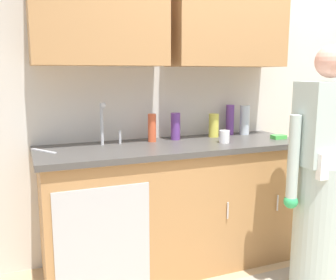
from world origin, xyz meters
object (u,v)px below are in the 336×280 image
at_px(person_at_sink, 322,192).
at_px(cup_by_sink, 224,137).
at_px(knife_on_counter, 44,151).
at_px(bottle_soap, 214,125).
at_px(sink, 113,150).
at_px(bottle_cleaner_spray, 245,120).
at_px(sponge, 279,137).
at_px(bottle_water_short, 230,120).
at_px(bottle_dish_liquid, 175,126).
at_px(bottle_water_tall, 152,128).

height_order(person_at_sink, cup_by_sink, person_at_sink).
bearing_deg(knife_on_counter, bottle_soap, -118.93).
bearing_deg(knife_on_counter, sink, -131.14).
bearing_deg(bottle_cleaner_spray, sponge, -65.64).
distance_m(cup_by_sink, sponge, 0.49).
bearing_deg(knife_on_counter, sponge, -128.54).
height_order(bottle_soap, cup_by_sink, bottle_soap).
bearing_deg(person_at_sink, bottle_water_short, 99.66).
bearing_deg(person_at_sink, cup_by_sink, 123.21).
bearing_deg(knife_on_counter, person_at_sink, -147.49).
relative_size(bottle_dish_liquid, sponge, 1.89).
bearing_deg(cup_by_sink, sink, 172.61).
xyz_separation_m(person_at_sink, bottle_water_tall, (-0.87, 0.84, 0.35)).
bearing_deg(bottle_cleaner_spray, bottle_dish_liquid, -178.02).
distance_m(person_at_sink, bottle_water_short, 1.00).
height_order(bottle_soap, knife_on_counter, bottle_soap).
xyz_separation_m(cup_by_sink, sponge, (0.49, -0.01, -0.03)).
height_order(knife_on_counter, sponge, sponge).
xyz_separation_m(bottle_cleaner_spray, cup_by_sink, (-0.35, -0.28, -0.08)).
distance_m(bottle_soap, bottle_water_short, 0.19).
relative_size(bottle_cleaner_spray, sponge, 2.23).
bearing_deg(bottle_soap, cup_by_sink, -101.05).
height_order(person_at_sink, bottle_cleaner_spray, person_at_sink).
bearing_deg(knife_on_counter, bottle_cleaner_spray, -118.89).
bearing_deg(bottle_water_short, sponge, -52.22).
distance_m(bottle_dish_liquid, cup_by_sink, 0.39).
relative_size(bottle_dish_liquid, bottle_water_short, 0.83).
bearing_deg(bottle_soap, bottle_dish_liquid, -179.80).
bearing_deg(bottle_water_tall, sink, -157.97).
relative_size(sink, bottle_dish_liquid, 2.40).
relative_size(sink, person_at_sink, 0.31).
bearing_deg(bottle_soap, bottle_water_short, 17.36).
bearing_deg(sponge, bottle_water_short, 127.78).
height_order(bottle_dish_liquid, bottle_water_short, bottle_water_short).
xyz_separation_m(bottle_dish_liquid, knife_on_counter, (-0.98, -0.08, -0.10)).
height_order(bottle_water_tall, cup_by_sink, bottle_water_tall).
bearing_deg(bottle_soap, sponge, -31.54).
distance_m(bottle_dish_liquid, bottle_water_tall, 0.20).
bearing_deg(knife_on_counter, bottle_water_tall, -117.58).
relative_size(bottle_soap, knife_on_counter, 0.78).
xyz_separation_m(bottle_water_short, cup_by_sink, (-0.23, -0.32, -0.08)).
distance_m(person_at_sink, cup_by_sink, 0.77).
relative_size(bottle_dish_liquid, bottle_cleaner_spray, 0.85).
xyz_separation_m(bottle_soap, bottle_cleaner_spray, (0.30, 0.02, 0.03)).
bearing_deg(bottle_cleaner_spray, sink, -171.60).
distance_m(cup_by_sink, knife_on_counter, 1.28).
xyz_separation_m(sink, cup_by_sink, (0.82, -0.11, 0.06)).
bearing_deg(bottle_dish_liquid, sink, -164.21).
distance_m(bottle_cleaner_spray, sponge, 0.33).
relative_size(bottle_water_short, knife_on_counter, 1.04).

